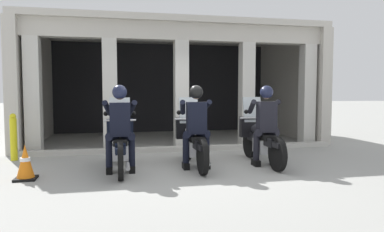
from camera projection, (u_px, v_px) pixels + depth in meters
ground_plane at (171, 143)px, 9.93m from camera, size 80.00×80.00×0.00m
station_building at (169, 73)px, 11.17m from camera, size 8.24×4.57×3.36m
kerb_strip at (185, 149)px, 8.64m from camera, size 7.74×0.24×0.12m
motorcycle_left at (120, 143)px, 6.56m from camera, size 0.62×2.04×1.35m
police_officer_left at (120, 121)px, 6.25m from camera, size 0.63×0.61×1.58m
motorcycle_center at (193, 140)px, 6.92m from camera, size 0.62×2.04×1.35m
police_officer_center at (196, 119)px, 6.61m from camera, size 0.63×0.61×1.58m
motorcycle_right at (260, 139)px, 7.20m from camera, size 0.62×2.04×1.35m
police_officer_right at (266, 118)px, 6.89m from camera, size 0.63×0.61×1.58m
traffic_cone_flank at (25, 163)px, 5.80m from camera, size 0.34×0.34×0.59m
bollard_kerbside at (14, 137)px, 7.43m from camera, size 0.14×0.14×1.01m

